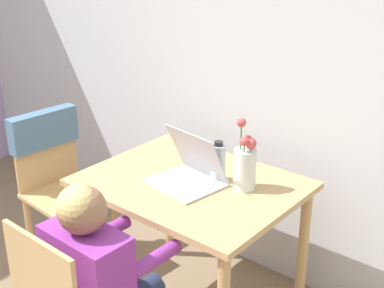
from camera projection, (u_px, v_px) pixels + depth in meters
wall_back at (224, 41)px, 2.81m from camera, size 6.40×0.05×2.50m
dining_table at (191, 202)px, 2.47m from camera, size 0.95×0.74×0.74m
chair_spare at (54, 164)px, 2.94m from camera, size 0.46×0.43×0.88m
person_seated at (99, 267)px, 2.00m from camera, size 0.35×0.43×1.00m
laptop at (190, 171)px, 2.40m from camera, size 0.34×0.30×0.24m
flower_vase at (245, 165)px, 2.32m from camera, size 0.10×0.10×0.33m
water_bottle at (218, 162)px, 2.41m from camera, size 0.07×0.07×0.19m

